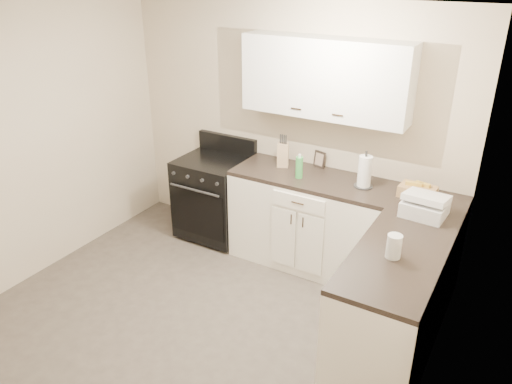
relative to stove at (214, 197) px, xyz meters
The scene contains 20 objects.
floor 1.70m from the stove, 64.14° to the right, with size 3.60×3.60×0.00m, color #473F38.
ceiling 2.62m from the stove, 64.14° to the right, with size 3.60×3.60×0.00m, color white.
wall_back 1.11m from the stove, 24.45° to the left, with size 3.60×3.60×0.00m, color beige.
wall_right 3.02m from the stove, 30.39° to the right, with size 3.60×3.60×0.00m, color beige.
wall_left 1.99m from the stove, 126.34° to the right, with size 3.60×3.60×0.00m, color beige.
base_cabinets_back 1.14m from the stove, ahead, with size 1.55×0.60×0.90m, color white.
base_cabinets_right 2.30m from the stove, 15.76° to the right, with size 0.60×1.90×0.90m, color white.
countertop_back 1.23m from the stove, ahead, with size 1.55×0.60×0.04m, color black.
countertop_right 2.35m from the stove, 15.76° to the right, with size 0.60×1.90×0.04m, color black.
upper_cabinets 1.80m from the stove, ahead, with size 1.55×0.30×0.70m, color silver.
stove is the anchor object (origin of this frame).
knife_block 0.98m from the stove, ahead, with size 0.11×0.10×0.24m, color tan.
paper_towel 1.74m from the stove, ahead, with size 0.12×0.12×0.29m, color white.
soap_bottle 1.19m from the stove, ahead, with size 0.07×0.07×0.20m, color green.
picture_frame 1.25m from the stove, 14.71° to the left, with size 0.13×0.02×0.16m, color black.
wicker_basket 2.16m from the stove, ahead, with size 0.30×0.20×0.10m, color tan.
countertop_grill 2.30m from the stove, ahead, with size 0.33×0.31×0.12m, color white.
glass_jar 2.46m from the stove, 24.12° to the right, with size 0.10×0.10×0.17m, color silver.
oven_mitt_near 2.29m from the stove, 34.32° to the right, with size 0.02×0.14×0.25m, color black.
oven_mitt_far 2.06m from the stove, 23.09° to the right, with size 0.02×0.17×0.29m, color black.
Camera 1 is at (2.13, -2.49, 2.79)m, focal length 35.00 mm.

